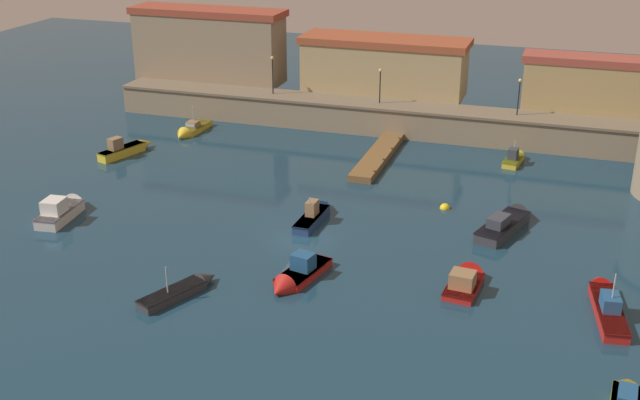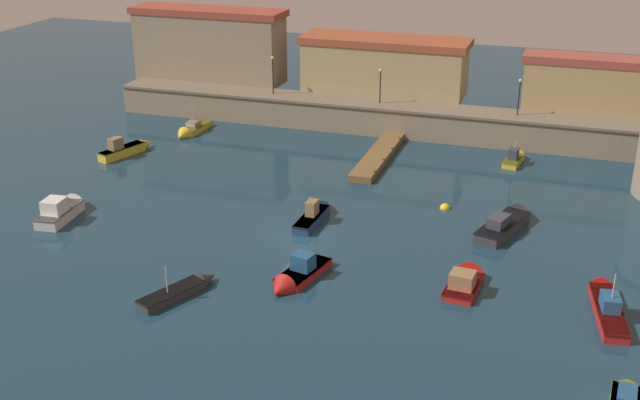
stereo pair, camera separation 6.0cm
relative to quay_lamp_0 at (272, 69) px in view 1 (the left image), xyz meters
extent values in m
plane|color=#19384C|center=(12.05, -25.66, -5.40)|extent=(142.88, 142.88, 0.00)
cube|color=gray|center=(12.05, 0.00, -4.07)|extent=(56.65, 3.69, 2.67)
cube|color=#73644F|center=(12.05, 0.00, -2.62)|extent=(56.65, 3.99, 0.24)
cube|color=gray|center=(-8.85, 4.05, 0.77)|extent=(16.10, 4.40, 7.02)
cube|color=#973F2D|center=(-8.85, 4.05, 4.63)|extent=(16.74, 4.58, 0.70)
cube|color=tan|center=(10.38, 4.55, -0.23)|extent=(16.30, 5.40, 5.01)
cube|color=#9B482C|center=(10.38, 4.55, 2.62)|extent=(16.95, 5.62, 0.70)
cube|color=tan|center=(31.10, 3.60, -0.41)|extent=(13.55, 3.52, 4.67)
cube|color=#9B4437|center=(31.10, 3.60, 2.28)|extent=(14.09, 3.66, 0.70)
cube|color=brown|center=(13.06, -8.02, -5.11)|extent=(1.99, 12.35, 0.59)
cylinder|color=#513A20|center=(13.96, -3.39, -5.05)|extent=(0.20, 0.20, 0.70)
cylinder|color=#513A20|center=(13.96, -6.47, -5.05)|extent=(0.20, 0.20, 0.70)
cylinder|color=#513A20|center=(13.96, -9.56, -5.05)|extent=(0.20, 0.20, 0.70)
cylinder|color=#513A20|center=(13.96, -12.65, -5.05)|extent=(0.20, 0.20, 0.70)
cylinder|color=black|center=(0.00, 0.00, -0.75)|extent=(0.12, 0.12, 3.50)
sphere|color=#F9D172|center=(0.00, 0.00, 1.15)|extent=(0.32, 0.32, 0.32)
cylinder|color=black|center=(11.12, 0.00, -0.96)|extent=(0.12, 0.12, 3.07)
sphere|color=#F9D172|center=(11.12, 0.00, 0.72)|extent=(0.32, 0.32, 0.32)
cylinder|color=black|center=(24.22, 0.00, -0.95)|extent=(0.12, 0.12, 3.10)
sphere|color=#F9D172|center=(24.22, 0.00, 0.75)|extent=(0.32, 0.32, 0.32)
cube|color=#333338|center=(25.32, -20.19, -5.00)|extent=(3.40, 6.05, 0.80)
cone|color=#333338|center=(26.41, -16.81, -5.00)|extent=(1.98, 1.83, 1.63)
cube|color=black|center=(25.32, -20.19, -4.64)|extent=(3.47, 6.17, 0.08)
cube|color=#333842|center=(25.08, -20.96, -4.24)|extent=(1.61, 2.07, 0.72)
cube|color=red|center=(24.01, -29.53, -5.17)|extent=(2.11, 3.83, 0.46)
cone|color=red|center=(24.21, -27.23, -5.17)|extent=(1.79, 1.18, 1.71)
cube|color=#560B0A|center=(24.01, -29.53, -4.98)|extent=(2.16, 3.91, 0.08)
cube|color=olive|center=(23.97, -29.99, -4.46)|extent=(1.56, 1.45, 0.97)
cube|color=#99B7C6|center=(24.02, -29.33, -4.41)|extent=(1.30, 0.17, 0.58)
cube|color=gold|center=(-6.19, -5.45, -5.14)|extent=(1.72, 4.38, 0.54)
cone|color=gold|center=(-6.29, -8.17, -5.14)|extent=(1.52, 1.26, 1.48)
cube|color=olive|center=(-6.19, -5.45, -4.91)|extent=(1.75, 4.46, 0.08)
cube|color=olive|center=(-6.20, -5.85, -4.60)|extent=(1.14, 1.19, 0.54)
cube|color=#99B7C6|center=(-6.23, -6.42, -4.57)|extent=(0.99, 0.10, 0.33)
cylinder|color=#B2B2B7|center=(-6.20, -5.68, -3.85)|extent=(0.08, 0.08, 2.04)
cube|color=gold|center=(-9.07, -14.34, -5.00)|extent=(2.49, 4.77, 0.82)
cone|color=gold|center=(-8.17, -11.55, -5.00)|extent=(1.41, 1.57, 1.06)
cube|color=#586E1A|center=(-9.07, -14.34, -4.63)|extent=(2.54, 4.87, 0.08)
cube|color=olive|center=(-9.26, -14.93, -4.06)|extent=(1.15, 1.37, 1.05)
cone|color=gold|center=(33.26, -37.35, -4.99)|extent=(1.38, 1.15, 1.31)
cube|color=navy|center=(33.11, -39.32, -4.30)|extent=(0.96, 1.53, 0.57)
cube|color=#99B7C6|center=(33.17, -38.59, -4.27)|extent=(0.77, 0.12, 0.34)
cube|color=red|center=(14.06, -30.84, -5.15)|extent=(2.63, 4.63, 0.50)
cone|color=red|center=(13.48, -33.52, -5.15)|extent=(1.88, 1.54, 1.66)
cube|color=#5E0A0A|center=(14.06, -30.84, -4.94)|extent=(2.68, 4.72, 0.08)
cube|color=navy|center=(14.05, -30.87, -4.37)|extent=(1.52, 1.39, 1.06)
cube|color=gold|center=(24.66, -5.38, -5.13)|extent=(1.68, 3.48, 0.55)
cone|color=gold|center=(24.94, -3.31, -5.13)|extent=(1.29, 1.09, 1.17)
cube|color=#657115|center=(24.66, -5.38, -4.89)|extent=(1.71, 3.55, 0.08)
cube|color=#333842|center=(24.61, -5.70, -4.38)|extent=(0.90, 1.10, 0.94)
cylinder|color=#B2B2B7|center=(24.67, -5.29, -4.07)|extent=(0.08, 0.08, 1.56)
cube|color=silver|center=(-5.91, -28.16, -4.99)|extent=(2.17, 4.55, 0.82)
cone|color=silver|center=(-6.21, -25.41, -4.99)|extent=(1.75, 1.40, 1.63)
cube|color=#644B6B|center=(-5.91, -28.16, -4.62)|extent=(2.22, 4.64, 0.08)
cube|color=silver|center=(-5.85, -28.73, -4.07)|extent=(1.56, 1.78, 1.02)
cube|color=#333338|center=(7.52, -36.09, -5.12)|extent=(2.90, 4.54, 0.57)
cone|color=#333338|center=(8.65, -33.55, -5.12)|extent=(1.56, 1.60, 1.16)
cube|color=black|center=(7.52, -36.09, -4.88)|extent=(2.96, 4.63, 0.08)
cylinder|color=#B2B2B7|center=(7.40, -36.36, -3.99)|extent=(0.08, 0.08, 1.69)
cube|color=navy|center=(11.93, -23.00, -5.08)|extent=(1.37, 4.66, 0.64)
cone|color=navy|center=(12.02, -20.09, -5.08)|extent=(1.21, 1.33, 1.17)
cube|color=black|center=(11.93, -23.00, -4.81)|extent=(1.40, 4.75, 0.08)
cube|color=olive|center=(11.93, -22.87, -4.23)|extent=(0.74, 1.13, 1.08)
cylinder|color=#B2B2B7|center=(11.92, -23.38, -3.99)|extent=(0.08, 0.08, 1.55)
cube|color=red|center=(32.42, -30.08, -5.09)|extent=(2.28, 6.14, 0.64)
cone|color=red|center=(31.88, -26.47, -5.09)|extent=(1.52, 1.58, 1.33)
cube|color=#540A09|center=(32.42, -30.08, -4.81)|extent=(2.32, 6.26, 0.08)
cube|color=navy|center=(32.44, -30.23, -4.35)|extent=(1.21, 1.67, 0.84)
cylinder|color=#B2B2B7|center=(32.48, -30.47, -3.59)|extent=(0.08, 0.08, 2.35)
sphere|color=yellow|center=(20.70, -17.18, -5.40)|extent=(0.78, 0.78, 0.78)
camera|label=1|loc=(29.06, -73.09, 18.45)|focal=44.64mm
camera|label=2|loc=(29.11, -73.07, 18.45)|focal=44.64mm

